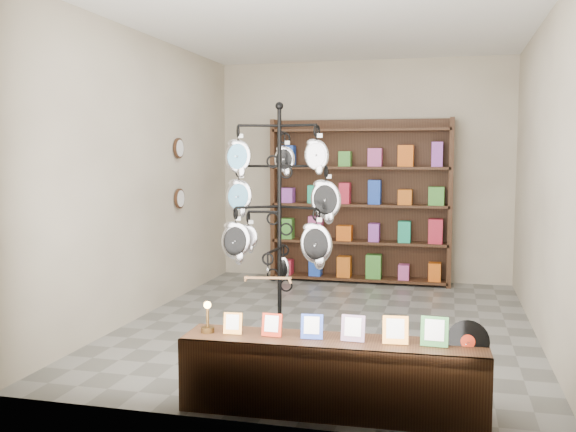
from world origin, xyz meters
name	(u,v)px	position (x,y,z in m)	size (l,w,h in m)	color
ground	(329,324)	(0.00, 0.00, 0.00)	(5.00, 5.00, 0.00)	slate
room_envelope	(330,142)	(0.00, 0.00, 1.85)	(5.00, 5.00, 5.00)	beige
display_tree	(279,207)	(-0.30, -0.83, 1.26)	(1.12, 1.00, 2.18)	black
front_shelf	(332,376)	(0.43, -2.20, 0.25)	(2.03, 0.48, 0.71)	black
back_shelving	(360,206)	(0.00, 2.30, 1.03)	(2.42, 0.36, 2.20)	black
wall_clocks	(179,173)	(-1.97, 0.80, 1.50)	(0.03, 0.24, 0.84)	black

